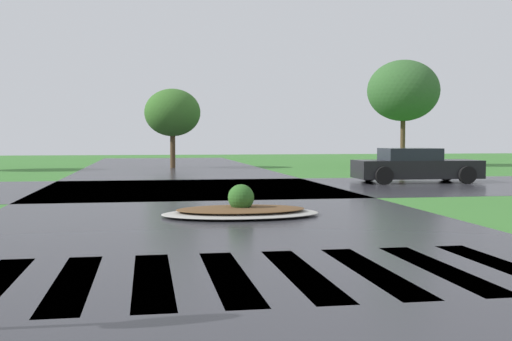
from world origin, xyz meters
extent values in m
cube|color=#2B2B30|center=(0.00, 10.00, 0.00)|extent=(9.61, 80.00, 0.01)
cube|color=#2B2B30|center=(0.00, 18.05, 0.00)|extent=(90.00, 8.65, 0.01)
cube|color=white|center=(-2.25, 4.61, 0.00)|extent=(0.45, 3.09, 0.01)
cube|color=white|center=(-1.35, 4.61, 0.00)|extent=(0.45, 3.09, 0.01)
cube|color=white|center=(-0.45, 4.61, 0.00)|extent=(0.45, 3.09, 0.01)
cube|color=white|center=(0.45, 4.61, 0.00)|extent=(0.45, 3.09, 0.01)
cube|color=white|center=(1.35, 4.61, 0.00)|extent=(0.45, 3.09, 0.01)
cube|color=white|center=(2.25, 4.61, 0.00)|extent=(0.45, 3.09, 0.01)
cube|color=white|center=(3.15, 4.61, 0.00)|extent=(0.45, 3.09, 0.01)
ellipsoid|color=#9E9B93|center=(0.56, 10.38, 0.06)|extent=(3.36, 1.96, 0.12)
ellipsoid|color=brown|center=(0.56, 10.38, 0.15)|extent=(2.75, 1.60, 0.10)
sphere|color=#2D6023|center=(0.56, 10.38, 0.40)|extent=(0.56, 0.56, 0.56)
cube|color=black|center=(8.49, 19.37, 0.50)|extent=(4.64, 1.87, 0.67)
cube|color=#1E232B|center=(8.22, 19.38, 1.06)|extent=(2.07, 1.57, 0.44)
cylinder|color=black|center=(10.08, 20.21, 0.32)|extent=(0.65, 0.24, 0.64)
cylinder|color=black|center=(10.02, 18.43, 0.32)|extent=(0.65, 0.24, 0.64)
cylinder|color=black|center=(6.96, 20.32, 0.32)|extent=(0.65, 0.24, 0.64)
cylinder|color=black|center=(6.90, 18.54, 0.32)|extent=(0.65, 0.24, 0.64)
cylinder|color=#4C3823|center=(0.01, 32.42, 0.99)|extent=(0.28, 0.28, 1.98)
ellipsoid|color=#346225|center=(0.01, 32.42, 3.05)|extent=(3.07, 3.07, 2.61)
cylinder|color=#4C3823|center=(13.53, 32.75, 1.48)|extent=(0.28, 0.28, 2.97)
ellipsoid|color=#315D2B|center=(13.53, 32.75, 4.45)|extent=(4.23, 4.23, 3.59)
camera|label=1|loc=(-1.40, -2.90, 1.66)|focal=44.69mm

